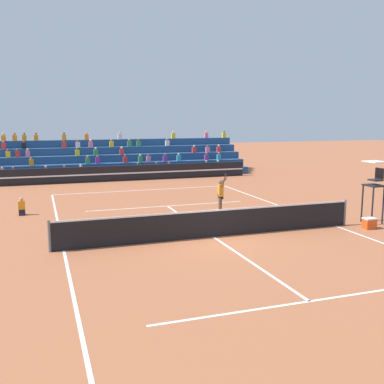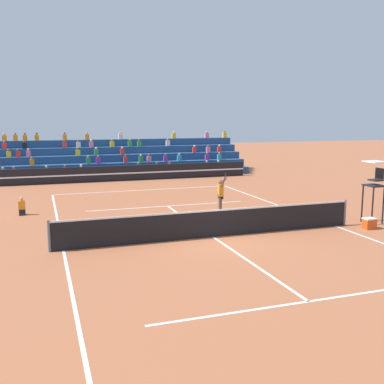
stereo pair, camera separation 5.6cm
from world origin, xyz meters
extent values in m
plane|color=#AD603D|center=(0.00, 0.00, 0.00)|extent=(120.00, 120.00, 0.00)
cube|color=white|center=(0.00, 11.90, 0.00)|extent=(11.00, 0.10, 0.01)
cube|color=white|center=(-5.50, 0.00, 0.00)|extent=(0.10, 23.80, 0.01)
cube|color=white|center=(5.50, 0.00, 0.00)|extent=(0.10, 23.80, 0.01)
cube|color=white|center=(0.00, -6.43, 0.00)|extent=(8.25, 0.10, 0.01)
cube|color=white|center=(0.00, 6.43, 0.00)|extent=(8.25, 0.10, 0.01)
cube|color=white|center=(0.00, 0.00, 0.00)|extent=(0.10, 12.85, 0.01)
cylinder|color=slate|center=(-5.95, 0.00, 0.55)|extent=(0.10, 0.10, 1.10)
cylinder|color=slate|center=(5.95, 0.00, 0.55)|extent=(0.10, 0.10, 1.10)
cube|color=black|center=(0.00, 0.00, 0.50)|extent=(11.90, 0.02, 1.00)
cube|color=white|center=(0.00, 0.00, 1.03)|extent=(11.90, 0.04, 0.06)
cube|color=black|center=(0.00, 16.59, 0.55)|extent=(18.00, 0.24, 1.10)
cube|color=white|center=(0.00, 16.46, 0.55)|extent=(18.00, 0.02, 0.10)
cube|color=navy|center=(0.00, 17.86, 0.28)|extent=(19.91, 0.95, 0.55)
cube|color=red|center=(-7.82, 17.69, 0.77)|extent=(0.32, 0.22, 0.44)
sphere|color=brown|center=(-7.82, 17.69, 1.09)|extent=(0.18, 0.18, 0.18)
cube|color=#2D4CA5|center=(6.41, 17.69, 0.77)|extent=(0.32, 0.22, 0.44)
sphere|color=tan|center=(6.41, 17.69, 1.09)|extent=(0.18, 0.18, 0.18)
cube|color=#338C4C|center=(2.34, 17.69, 0.77)|extent=(0.32, 0.22, 0.44)
sphere|color=brown|center=(2.34, 17.69, 1.09)|extent=(0.18, 0.18, 0.18)
cube|color=teal|center=(-8.52, 17.69, 0.77)|extent=(0.32, 0.22, 0.44)
sphere|color=tan|center=(-8.52, 17.69, 1.09)|extent=(0.18, 0.18, 0.18)
cube|color=red|center=(-4.41, 17.69, 0.77)|extent=(0.32, 0.22, 0.44)
sphere|color=brown|center=(-4.41, 17.69, 1.09)|extent=(0.18, 0.18, 0.18)
cube|color=#338C4C|center=(0.92, 17.69, 0.77)|extent=(0.32, 0.22, 0.44)
sphere|color=brown|center=(0.92, 17.69, 1.09)|extent=(0.18, 0.18, 0.18)
cube|color=#338C4C|center=(7.41, 17.69, 0.77)|extent=(0.32, 0.22, 0.44)
sphere|color=beige|center=(7.41, 17.69, 1.09)|extent=(0.18, 0.18, 0.18)
cube|color=teal|center=(-5.68, 17.69, 0.77)|extent=(0.32, 0.22, 0.44)
sphere|color=tan|center=(-5.68, 17.69, 1.09)|extent=(0.18, 0.18, 0.18)
cube|color=silver|center=(-3.29, 17.69, 0.77)|extent=(0.32, 0.22, 0.44)
sphere|color=beige|center=(-3.29, 17.69, 1.09)|extent=(0.18, 0.18, 0.18)
cube|color=pink|center=(3.36, 17.69, 0.77)|extent=(0.32, 0.22, 0.44)
sphere|color=brown|center=(3.36, 17.69, 1.09)|extent=(0.18, 0.18, 0.18)
cube|color=navy|center=(0.00, 18.81, 0.55)|extent=(19.91, 0.95, 1.10)
cube|color=purple|center=(-1.95, 18.64, 1.32)|extent=(0.32, 0.22, 0.44)
sphere|color=brown|center=(-1.95, 18.64, 1.64)|extent=(0.18, 0.18, 0.18)
cube|color=#338C4C|center=(-2.67, 18.64, 1.32)|extent=(0.32, 0.22, 0.44)
sphere|color=#9E7051|center=(-2.67, 18.64, 1.64)|extent=(0.18, 0.18, 0.18)
cube|color=purple|center=(6.79, 18.64, 1.32)|extent=(0.32, 0.22, 0.44)
sphere|color=brown|center=(6.79, 18.64, 1.64)|extent=(0.18, 0.18, 0.18)
cube|color=teal|center=(4.43, 18.64, 1.32)|extent=(0.32, 0.22, 0.44)
sphere|color=tan|center=(4.43, 18.64, 1.64)|extent=(0.18, 0.18, 0.18)
cube|color=teal|center=(7.87, 18.64, 1.32)|extent=(0.32, 0.22, 0.44)
sphere|color=#9E7051|center=(7.87, 18.64, 1.64)|extent=(0.18, 0.18, 0.18)
cube|color=red|center=(0.14, 18.64, 1.32)|extent=(0.32, 0.22, 0.44)
sphere|color=brown|center=(0.14, 18.64, 1.64)|extent=(0.18, 0.18, 0.18)
cube|color=pink|center=(1.96, 18.64, 1.32)|extent=(0.32, 0.22, 0.44)
sphere|color=brown|center=(1.96, 18.64, 1.64)|extent=(0.18, 0.18, 0.18)
cube|color=orange|center=(-6.64, 18.64, 1.32)|extent=(0.32, 0.22, 0.44)
sphere|color=brown|center=(-6.64, 18.64, 1.64)|extent=(0.18, 0.18, 0.18)
cube|color=purple|center=(3.30, 18.64, 1.32)|extent=(0.32, 0.22, 0.44)
sphere|color=brown|center=(3.30, 18.64, 1.64)|extent=(0.18, 0.18, 0.18)
cube|color=#338C4C|center=(1.32, 18.64, 1.32)|extent=(0.32, 0.22, 0.44)
sphere|color=tan|center=(1.32, 18.64, 1.64)|extent=(0.18, 0.18, 0.18)
cube|color=navy|center=(0.00, 19.76, 0.83)|extent=(19.91, 0.95, 1.65)
cube|color=pink|center=(7.25, 19.59, 1.87)|extent=(0.32, 0.22, 0.44)
sphere|color=brown|center=(7.25, 19.59, 2.19)|extent=(0.18, 0.18, 0.18)
cube|color=#338C4C|center=(-1.95, 19.59, 1.87)|extent=(0.32, 0.22, 0.44)
sphere|color=beige|center=(-1.95, 19.59, 2.19)|extent=(0.18, 0.18, 0.18)
cube|color=yellow|center=(-8.21, 19.59, 1.87)|extent=(0.32, 0.22, 0.44)
sphere|color=brown|center=(-8.21, 19.59, 2.19)|extent=(0.18, 0.18, 0.18)
cube|color=red|center=(8.25, 19.59, 1.87)|extent=(0.32, 0.22, 0.44)
sphere|color=beige|center=(8.25, 19.59, 2.19)|extent=(0.18, 0.18, 0.18)
cube|color=yellow|center=(-3.32, 19.59, 1.87)|extent=(0.32, 0.22, 0.44)
sphere|color=brown|center=(-3.32, 19.59, 2.19)|extent=(0.18, 0.18, 0.18)
cube|color=red|center=(0.06, 19.59, 1.87)|extent=(0.32, 0.22, 0.44)
sphere|color=beige|center=(0.06, 19.59, 2.19)|extent=(0.18, 0.18, 0.18)
cube|color=red|center=(6.04, 19.59, 1.87)|extent=(0.32, 0.22, 0.44)
sphere|color=beige|center=(6.04, 19.59, 2.19)|extent=(0.18, 0.18, 0.18)
cube|color=red|center=(-7.57, 19.59, 1.87)|extent=(0.32, 0.22, 0.44)
sphere|color=brown|center=(-7.57, 19.59, 2.19)|extent=(0.18, 0.18, 0.18)
cube|color=pink|center=(-6.86, 19.59, 1.87)|extent=(0.32, 0.22, 0.44)
sphere|color=tan|center=(-6.86, 19.59, 2.19)|extent=(0.18, 0.18, 0.18)
cube|color=navy|center=(0.00, 20.71, 1.10)|extent=(19.91, 0.95, 2.20)
cube|color=silver|center=(4.03, 20.54, 2.42)|extent=(0.32, 0.22, 0.44)
sphere|color=#9E7051|center=(4.03, 20.54, 2.74)|extent=(0.18, 0.18, 0.18)
cube|color=black|center=(-7.12, 20.54, 2.42)|extent=(0.32, 0.22, 0.44)
sphere|color=brown|center=(-7.12, 20.54, 2.74)|extent=(0.18, 0.18, 0.18)
cube|color=silver|center=(-3.18, 20.54, 2.42)|extent=(0.32, 0.22, 0.44)
sphere|color=brown|center=(-3.18, 20.54, 2.74)|extent=(0.18, 0.18, 0.18)
cube|color=red|center=(-8.52, 20.54, 2.42)|extent=(0.32, 0.22, 0.44)
sphere|color=#9E7051|center=(-8.52, 20.54, 2.74)|extent=(0.18, 0.18, 0.18)
cube|color=#338C4C|center=(0.86, 20.54, 2.42)|extent=(0.32, 0.22, 0.44)
sphere|color=#9E7051|center=(0.86, 20.54, 2.74)|extent=(0.18, 0.18, 0.18)
cube|color=yellow|center=(-0.58, 20.54, 2.42)|extent=(0.32, 0.22, 0.44)
sphere|color=#9E7051|center=(-0.58, 20.54, 2.74)|extent=(0.18, 0.18, 0.18)
cube|color=red|center=(-4.22, 20.54, 2.42)|extent=(0.32, 0.22, 0.44)
sphere|color=brown|center=(-4.22, 20.54, 2.74)|extent=(0.18, 0.18, 0.18)
cube|color=pink|center=(-2.20, 20.54, 2.42)|extent=(0.32, 0.22, 0.44)
sphere|color=beige|center=(-2.20, 20.54, 2.74)|extent=(0.18, 0.18, 0.18)
cube|color=#338C4C|center=(1.62, 20.54, 2.42)|extent=(0.32, 0.22, 0.44)
sphere|color=brown|center=(1.62, 20.54, 2.74)|extent=(0.18, 0.18, 0.18)
cube|color=navy|center=(0.00, 21.66, 1.38)|extent=(19.91, 0.95, 2.75)
cube|color=orange|center=(-8.55, 21.49, 2.97)|extent=(0.32, 0.22, 0.44)
sphere|color=tan|center=(-8.55, 21.49, 3.29)|extent=(0.18, 0.18, 0.18)
cube|color=yellow|center=(9.52, 21.49, 2.97)|extent=(0.32, 0.22, 0.44)
sphere|color=brown|center=(9.52, 21.49, 3.29)|extent=(0.18, 0.18, 0.18)
cube|color=orange|center=(-2.42, 21.49, 2.97)|extent=(0.32, 0.22, 0.44)
sphere|color=tan|center=(-2.42, 21.49, 3.29)|extent=(0.18, 0.18, 0.18)
cube|color=silver|center=(0.27, 21.49, 2.97)|extent=(0.32, 0.22, 0.44)
sphere|color=tan|center=(0.27, 21.49, 3.29)|extent=(0.18, 0.18, 0.18)
cube|color=orange|center=(-4.15, 21.49, 2.97)|extent=(0.32, 0.22, 0.44)
sphere|color=brown|center=(-4.15, 21.49, 3.29)|extent=(0.18, 0.18, 0.18)
cube|color=orange|center=(-6.23, 21.49, 2.97)|extent=(0.32, 0.22, 0.44)
sphere|color=brown|center=(-6.23, 21.49, 3.29)|extent=(0.18, 0.18, 0.18)
cube|color=pink|center=(7.83, 21.49, 2.97)|extent=(0.32, 0.22, 0.44)
sphere|color=tan|center=(7.83, 21.49, 3.29)|extent=(0.18, 0.18, 0.18)
cube|color=yellow|center=(4.83, 21.49, 2.97)|extent=(0.32, 0.22, 0.44)
sphere|color=beige|center=(4.83, 21.49, 3.29)|extent=(0.18, 0.18, 0.18)
cube|color=orange|center=(-7.77, 21.49, 2.97)|extent=(0.32, 0.22, 0.44)
sphere|color=brown|center=(-7.77, 21.49, 3.29)|extent=(0.18, 0.18, 0.18)
cube|color=orange|center=(-7.08, 21.49, 2.97)|extent=(0.32, 0.22, 0.44)
sphere|color=brown|center=(-7.08, 21.49, 3.29)|extent=(0.18, 0.18, 0.18)
cylinder|color=black|center=(7.09, -0.32, 0.80)|extent=(0.07, 0.07, 1.60)
cylinder|color=black|center=(7.09, 0.32, 0.80)|extent=(0.07, 0.07, 1.60)
cylinder|color=black|center=(7.65, -0.32, 0.80)|extent=(0.07, 0.07, 1.60)
cylinder|color=black|center=(7.65, 0.32, 0.80)|extent=(0.07, 0.07, 1.60)
cube|color=black|center=(7.37, 0.00, 1.63)|extent=(0.68, 0.76, 0.06)
cube|color=black|center=(7.43, 0.00, 1.86)|extent=(0.44, 0.48, 0.06)
cube|color=black|center=(7.63, 0.00, 2.11)|extent=(0.06, 0.48, 0.52)
cube|color=white|center=(7.37, 0.00, 2.65)|extent=(0.76, 0.84, 0.04)
cube|color=black|center=(-7.01, 6.56, 0.06)|extent=(0.28, 0.36, 0.12)
cube|color=black|center=(-7.01, 6.56, 0.18)|extent=(0.28, 0.24, 0.18)
cube|color=orange|center=(-7.01, 6.56, 0.47)|extent=(0.30, 0.18, 0.40)
sphere|color=tan|center=(-7.01, 6.56, 0.76)|extent=(0.17, 0.17, 0.17)
cylinder|color=brown|center=(1.66, 3.31, 0.45)|extent=(0.14, 0.14, 0.90)
cylinder|color=brown|center=(1.54, 3.11, 0.45)|extent=(0.14, 0.14, 0.90)
cube|color=black|center=(1.62, 3.22, 0.94)|extent=(0.25, 0.35, 0.20)
cube|color=orange|center=(1.62, 3.22, 1.24)|extent=(0.26, 0.39, 0.56)
sphere|color=brown|center=(1.62, 3.22, 1.60)|extent=(0.22, 0.22, 0.22)
cube|color=white|center=(1.70, 3.31, 0.04)|extent=(0.28, 0.16, 0.09)
cube|color=white|center=(1.58, 3.11, 0.04)|extent=(0.28, 0.16, 0.09)
cylinder|color=brown|center=(1.66, 3.46, 1.18)|extent=(0.09, 0.09, 0.56)
cylinder|color=brown|center=(1.54, 2.76, 1.63)|extent=(0.19, 0.55, 0.42)
cylinder|color=black|center=(1.48, 2.44, 1.86)|extent=(0.07, 0.20, 0.15)
torus|color=black|center=(1.45, 2.30, 1.97)|extent=(0.10, 0.43, 0.43)
sphere|color=#C6DB33|center=(-3.80, 9.97, 0.03)|extent=(0.07, 0.07, 0.07)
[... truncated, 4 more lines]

